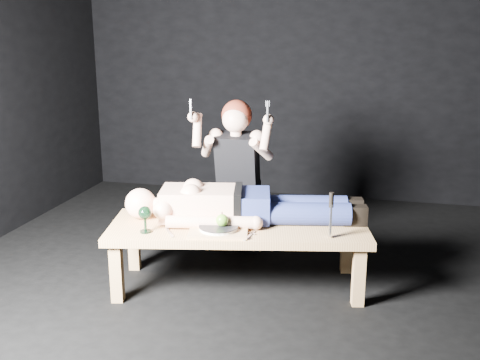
% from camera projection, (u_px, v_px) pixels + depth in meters
% --- Properties ---
extents(ground, '(5.00, 5.00, 0.00)m').
position_uv_depth(ground, '(274.00, 299.00, 3.76)').
color(ground, black).
rests_on(ground, ground).
extents(back_wall, '(5.00, 0.00, 5.00)m').
position_uv_depth(back_wall, '(320.00, 53.00, 5.72)').
color(back_wall, black).
rests_on(back_wall, ground).
extents(table, '(1.84, 0.99, 0.45)m').
position_uv_depth(table, '(238.00, 255.00, 3.90)').
color(table, tan).
rests_on(table, ground).
extents(lying_man, '(1.87, 0.90, 0.27)m').
position_uv_depth(lying_man, '(247.00, 201.00, 3.91)').
color(lying_man, beige).
rests_on(lying_man, table).
extents(kneeling_woman, '(0.68, 0.76, 1.27)m').
position_uv_depth(kneeling_woman, '(240.00, 176.00, 4.39)').
color(kneeling_woman, black).
rests_on(kneeling_woman, ground).
extents(serving_tray, '(0.42, 0.34, 0.02)m').
position_uv_depth(serving_tray, '(219.00, 231.00, 3.69)').
color(serving_tray, tan).
rests_on(serving_tray, table).
extents(plate, '(0.30, 0.30, 0.02)m').
position_uv_depth(plate, '(219.00, 228.00, 3.68)').
color(plate, white).
rests_on(plate, serving_tray).
extents(apple, '(0.08, 0.08, 0.08)m').
position_uv_depth(apple, '(222.00, 220.00, 3.68)').
color(apple, '#5E9B25').
rests_on(apple, plate).
extents(goblet, '(0.10, 0.10, 0.18)m').
position_uv_depth(goblet, '(145.00, 219.00, 3.68)').
color(goblet, black).
rests_on(goblet, table).
extents(fork_flat, '(0.12, 0.16, 0.01)m').
position_uv_depth(fork_flat, '(169.00, 232.00, 3.69)').
color(fork_flat, '#B2B2B7').
rests_on(fork_flat, table).
extents(knife_flat, '(0.04, 0.19, 0.01)m').
position_uv_depth(knife_flat, '(250.00, 236.00, 3.63)').
color(knife_flat, '#B2B2B7').
rests_on(knife_flat, table).
extents(spoon_flat, '(0.17, 0.10, 0.01)m').
position_uv_depth(spoon_flat, '(244.00, 231.00, 3.71)').
color(spoon_flat, '#B2B2B7').
rests_on(spoon_flat, table).
extents(carving_knife, '(0.05, 0.05, 0.30)m').
position_uv_depth(carving_knife, '(331.00, 215.00, 3.56)').
color(carving_knife, '#B2B2B7').
rests_on(carving_knife, table).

